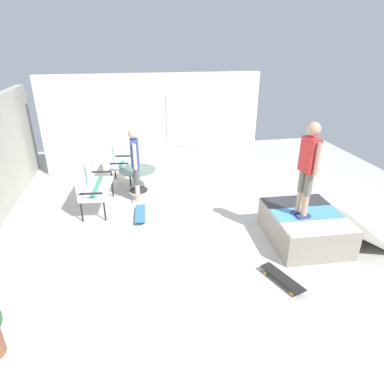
{
  "coord_description": "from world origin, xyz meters",
  "views": [
    {
      "loc": [
        -5.46,
        1.13,
        3.46
      ],
      "look_at": [
        0.4,
        0.04,
        0.7
      ],
      "focal_mm": 30.86,
      "sensor_mm": 36.0,
      "label": 1
    }
  ],
  "objects": [
    {
      "name": "house_facade",
      "position": [
        3.8,
        0.49,
        1.33
      ],
      "size": [
        0.23,
        6.0,
        2.66
      ],
      "color": "silver",
      "rests_on": "ground_plane"
    },
    {
      "name": "person_skater",
      "position": [
        -0.7,
        -1.75,
        1.57
      ],
      "size": [
        0.48,
        0.28,
        1.69
      ],
      "color": "navy",
      "rests_on": "skate_ramp"
    },
    {
      "name": "patio_table",
      "position": [
        2.22,
        1.07,
        0.4
      ],
      "size": [
        0.9,
        0.9,
        0.57
      ],
      "color": "black",
      "rests_on": "ground_plane"
    },
    {
      "name": "patio_chair_near_house",
      "position": [
        2.83,
        1.57,
        0.61
      ],
      "size": [
        0.69,
        0.63,
        1.02
      ],
      "color": "black",
      "rests_on": "ground_plane"
    },
    {
      "name": "ground_plane",
      "position": [
        0.0,
        0.0,
        -0.05
      ],
      "size": [
        12.0,
        12.0,
        0.1
      ],
      "primitive_type": "cube",
      "color": "beige"
    },
    {
      "name": "patio_bench",
      "position": [
        1.44,
        2.09,
        0.62
      ],
      "size": [
        1.3,
        0.67,
        1.02
      ],
      "color": "black",
      "rests_on": "ground_plane"
    },
    {
      "name": "skateboard_by_bench",
      "position": [
        0.82,
        1.08,
        0.08
      ],
      "size": [
        0.81,
        0.25,
        0.1
      ],
      "color": "#3372B2",
      "rests_on": "ground_plane"
    },
    {
      "name": "person_watching",
      "position": [
        1.63,
        1.1,
        1.02
      ],
      "size": [
        0.48,
        0.25,
        1.74
      ],
      "color": "silver",
      "rests_on": "ground_plane"
    },
    {
      "name": "skate_ramp",
      "position": [
        -0.64,
        -1.94,
        0.29
      ],
      "size": [
        1.57,
        2.09,
        0.58
      ],
      "color": "gray",
      "rests_on": "ground_plane"
    },
    {
      "name": "skateboard_spare",
      "position": [
        -1.69,
        -1.0,
        0.08
      ],
      "size": [
        0.82,
        0.47,
        0.1
      ],
      "color": "black",
      "rests_on": "ground_plane"
    }
  ]
}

